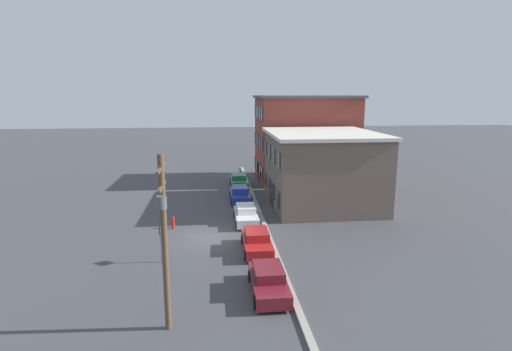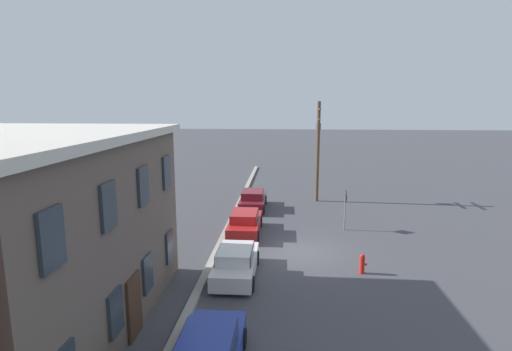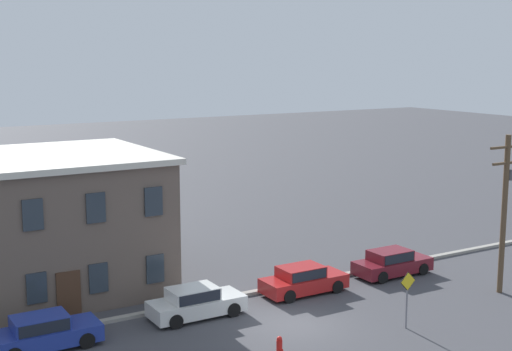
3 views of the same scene
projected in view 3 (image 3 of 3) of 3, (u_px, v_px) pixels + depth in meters
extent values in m
plane|color=#424247|center=(295.00, 324.00, 31.85)|extent=(200.00, 200.00, 0.00)
cube|color=#9E998E|center=(244.00, 294.00, 35.64)|extent=(56.00, 0.36, 0.16)
cube|color=#66564C|center=(39.00, 226.00, 36.18)|extent=(11.33, 9.57, 6.67)
cube|color=silver|center=(36.00, 158.00, 35.60)|extent=(11.83, 10.07, 0.30)
cube|color=#2D3842|center=(37.00, 288.00, 31.63)|extent=(0.90, 0.10, 1.40)
cube|color=#2D3842|center=(33.00, 215.00, 31.08)|extent=(0.90, 0.10, 1.40)
cube|color=#2D3842|center=(98.00, 278.00, 33.07)|extent=(0.90, 0.10, 1.40)
cube|color=#2D3842|center=(96.00, 208.00, 32.51)|extent=(0.90, 0.10, 1.40)
cube|color=#2D3842|center=(155.00, 269.00, 34.50)|extent=(0.90, 0.10, 1.40)
cube|color=#2D3842|center=(154.00, 201.00, 33.94)|extent=(0.90, 0.10, 1.40)
cube|color=#472D1E|center=(69.00, 295.00, 32.44)|extent=(1.10, 0.10, 2.20)
cube|color=#233899|center=(46.00, 336.00, 29.15)|extent=(4.40, 1.80, 0.70)
cube|color=#233899|center=(40.00, 322.00, 28.95)|extent=(2.20, 1.51, 0.55)
cube|color=#1E232D|center=(40.00, 322.00, 28.95)|extent=(2.02, 1.58, 0.48)
cylinder|color=black|center=(75.00, 327.00, 30.64)|extent=(0.66, 0.22, 0.66)
cylinder|color=black|center=(87.00, 340.00, 29.20)|extent=(0.66, 0.22, 0.66)
cylinder|color=black|center=(5.00, 341.00, 29.17)|extent=(0.66, 0.22, 0.66)
cube|color=silver|center=(197.00, 306.00, 32.69)|extent=(4.40, 1.80, 0.70)
cube|color=silver|center=(193.00, 293.00, 32.49)|extent=(2.20, 1.51, 0.55)
cube|color=#1E232D|center=(193.00, 293.00, 32.49)|extent=(2.02, 1.58, 0.48)
cylinder|color=black|center=(216.00, 299.00, 34.18)|extent=(0.66, 0.22, 0.66)
cylinder|color=black|center=(233.00, 310.00, 32.74)|extent=(0.66, 0.22, 0.66)
cylinder|color=black|center=(160.00, 310.00, 32.71)|extent=(0.66, 0.22, 0.66)
cylinder|color=black|center=(176.00, 322.00, 31.27)|extent=(0.66, 0.22, 0.66)
cube|color=#B21E1E|center=(304.00, 283.00, 35.97)|extent=(4.40, 1.80, 0.70)
cube|color=#B21E1E|center=(301.00, 272.00, 35.77)|extent=(2.20, 1.51, 0.55)
cube|color=#1E232D|center=(301.00, 272.00, 35.77)|extent=(2.02, 1.58, 0.48)
cylinder|color=black|center=(317.00, 278.00, 37.46)|extent=(0.66, 0.22, 0.66)
cylinder|color=black|center=(337.00, 287.00, 36.02)|extent=(0.66, 0.22, 0.66)
cylinder|color=black|center=(271.00, 287.00, 35.99)|extent=(0.66, 0.22, 0.66)
cylinder|color=black|center=(289.00, 296.00, 34.55)|extent=(0.66, 0.22, 0.66)
cube|color=maroon|center=(392.00, 266.00, 38.94)|extent=(4.40, 1.80, 0.70)
cube|color=maroon|center=(390.00, 255.00, 38.74)|extent=(2.20, 1.51, 0.55)
cube|color=#1E232D|center=(390.00, 255.00, 38.74)|extent=(2.02, 1.58, 0.48)
cylinder|color=black|center=(402.00, 261.00, 40.43)|extent=(0.66, 0.22, 0.66)
cylinder|color=black|center=(423.00, 269.00, 38.99)|extent=(0.66, 0.22, 0.66)
cylinder|color=black|center=(362.00, 269.00, 38.96)|extent=(0.66, 0.22, 0.66)
cylinder|color=black|center=(382.00, 277.00, 37.52)|extent=(0.66, 0.22, 0.66)
cylinder|color=slate|center=(407.00, 302.00, 31.20)|extent=(0.08, 0.08, 2.44)
cube|color=yellow|center=(408.00, 281.00, 31.02)|extent=(0.80, 0.03, 0.80)
cube|color=black|center=(408.00, 281.00, 31.03)|extent=(0.86, 0.02, 0.86)
cylinder|color=brown|center=(504.00, 215.00, 35.53)|extent=(0.28, 0.28, 8.04)
cube|color=brown|center=(508.00, 147.00, 34.96)|extent=(2.40, 0.12, 0.12)
cube|color=brown|center=(507.00, 163.00, 35.09)|extent=(2.00, 0.12, 0.12)
cylinder|color=#515156|center=(511.00, 174.00, 35.37)|extent=(0.44, 0.44, 0.55)
cylinder|color=red|center=(279.00, 350.00, 28.11)|extent=(0.24, 0.24, 0.80)
sphere|color=red|center=(279.00, 339.00, 28.03)|extent=(0.22, 0.22, 0.22)
cylinder|color=red|center=(282.00, 350.00, 27.97)|extent=(0.10, 0.12, 0.10)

